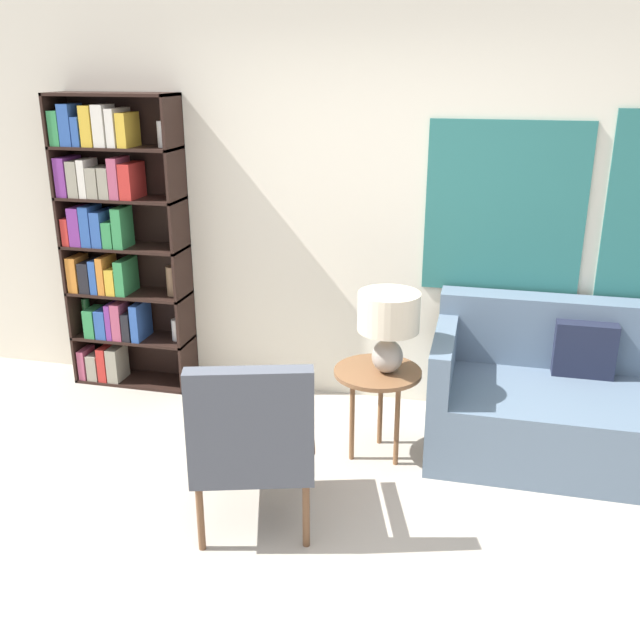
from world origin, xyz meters
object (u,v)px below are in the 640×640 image
object	(u,v)px
bookshelf	(112,239)
armchair	(252,436)
side_table	(377,380)
table_lamp	(389,320)
couch	(582,403)

from	to	relation	value
bookshelf	armchair	world-z (taller)	bookshelf
side_table	table_lamp	bearing A→B (deg)	-12.04
bookshelf	side_table	bearing A→B (deg)	-17.87
bookshelf	side_table	world-z (taller)	bookshelf
couch	side_table	size ratio (longest dim) A/B	3.16
table_lamp	side_table	bearing A→B (deg)	167.96
bookshelf	table_lamp	world-z (taller)	bookshelf
couch	table_lamp	bearing A→B (deg)	-162.59
side_table	armchair	bearing A→B (deg)	-119.06
armchair	table_lamp	world-z (taller)	table_lamp
bookshelf	side_table	distance (m)	2.18
couch	table_lamp	distance (m)	1.31
bookshelf	armchair	distance (m)	2.21
armchair	side_table	world-z (taller)	armchair
side_table	table_lamp	distance (m)	0.39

